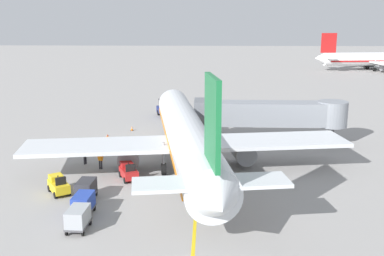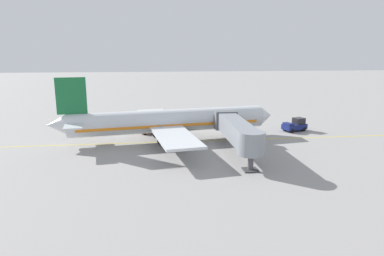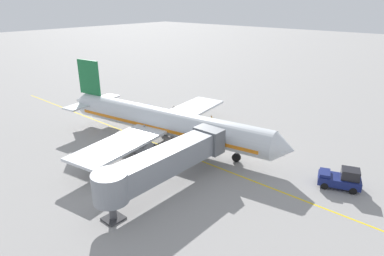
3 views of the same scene
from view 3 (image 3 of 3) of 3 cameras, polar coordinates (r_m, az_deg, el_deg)
ground_plane at (r=48.04m, az=-5.74°, el=-2.85°), size 400.00×400.00×0.00m
gate_lead_in_line at (r=48.04m, az=-5.74°, el=-2.85°), size 0.24×80.00×0.01m
parked_airliner at (r=47.53m, az=-4.84°, el=1.06°), size 30.44×37.28×10.63m
jet_bridge at (r=35.53m, az=-4.71°, el=-5.72°), size 17.24×3.50×4.98m
pushback_tractor at (r=40.40m, az=24.21°, el=-7.94°), size 3.57×4.89×2.40m
baggage_tug_lead at (r=59.76m, az=-2.46°, el=2.88°), size 2.39×2.74×1.62m
baggage_tug_trailing at (r=53.93m, az=-3.42°, el=0.79°), size 2.12×2.77×1.62m
baggage_cart_front at (r=58.77m, az=-5.11°, el=2.73°), size 1.38×2.92×1.58m
baggage_cart_second_in_train at (r=60.43m, az=-7.40°, el=3.16°), size 1.38×2.92×1.58m
baggage_cart_third_in_train at (r=62.04m, az=-9.14°, el=3.55°), size 1.38×2.92×1.58m
ground_crew_wing_walker at (r=51.12m, az=7.20°, el=-0.23°), size 0.38×0.70×1.69m
ground_crew_loader at (r=54.28m, az=0.97°, el=1.24°), size 0.72×0.34×1.69m
ground_crew_marshaller at (r=54.82m, az=3.36°, el=1.40°), size 0.43×0.67×1.69m
safety_cone_nose_left at (r=46.55m, az=15.20°, el=-3.97°), size 0.36×0.36×0.59m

